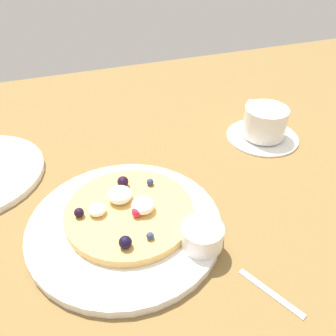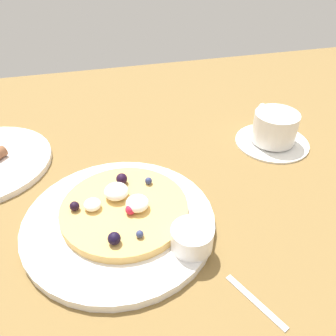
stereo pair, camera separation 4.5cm
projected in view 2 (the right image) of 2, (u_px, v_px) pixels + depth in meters
ground_plane at (156, 205)px, 0.57m from camera, size 2.09×1.17×0.03m
pancake_plate at (119, 222)px, 0.51m from camera, size 0.28×0.28×0.01m
pancake_with_berries at (124, 208)px, 0.51m from camera, size 0.19×0.19×0.04m
syrup_ramekin at (192, 238)px, 0.46m from camera, size 0.06×0.06×0.03m
coffee_saucer at (272, 141)px, 0.69m from camera, size 0.14×0.14×0.01m
coffee_cup at (275, 126)px, 0.67m from camera, size 0.08×0.12×0.06m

